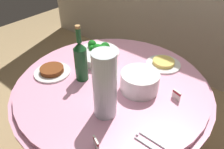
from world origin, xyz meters
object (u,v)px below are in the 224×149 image
food_plate_noodles (163,63)px  plate_stack (140,82)px  food_plate_stir_fry (52,71)px  label_placard_mid (176,95)px  decorative_fruit_vase (105,88)px  label_placard_front (96,143)px  serving_tongs (151,144)px  wine_bottle (81,60)px  broccoli_bowl (98,53)px

food_plate_noodles → plate_stack: bearing=-87.0°
food_plate_stir_fry → label_placard_mid: label_placard_mid is taller
decorative_fruit_vase → label_placard_front: size_ratio=6.18×
serving_tongs → food_plate_stir_fry: food_plate_stir_fry is taller
plate_stack → wine_bottle: 0.35m
wine_bottle → food_plate_stir_fry: wine_bottle is taller
broccoli_bowl → label_placard_mid: size_ratio=5.09×
broccoli_bowl → plate_stack: broccoli_bowl is taller
broccoli_bowl → decorative_fruit_vase: size_ratio=0.82×
broccoli_bowl → label_placard_mid: bearing=-4.0°
broccoli_bowl → food_plate_noodles: broccoli_bowl is taller
wine_bottle → food_plate_noodles: (0.30, 0.43, -0.12)m
serving_tongs → plate_stack: bearing=131.7°
plate_stack → serving_tongs: size_ratio=1.26×
label_placard_mid → food_plate_stir_fry: bearing=-159.5°
plate_stack → food_plate_stir_fry: size_ratio=0.95×
decorative_fruit_vase → label_placard_mid: (0.22, 0.31, -0.12)m
wine_bottle → decorative_fruit_vase: 0.31m
food_plate_noodles → label_placard_mid: label_placard_mid is taller
plate_stack → label_placard_front: 0.44m
broccoli_bowl → food_plate_stir_fry: bearing=-110.4°
food_plate_noodles → food_plate_stir_fry: food_plate_stir_fry is taller
wine_bottle → food_plate_stir_fry: (-0.18, -0.08, -0.11)m
decorative_fruit_vase → food_plate_stir_fry: decorative_fruit_vase is taller
plate_stack → food_plate_noodles: plate_stack is taller
wine_bottle → plate_stack: bearing=22.1°
serving_tongs → food_plate_stir_fry: 0.75m
broccoli_bowl → decorative_fruit_vase: bearing=-44.2°
broccoli_bowl → serving_tongs: (0.63, -0.37, -0.04)m
wine_bottle → food_plate_noodles: 0.54m
food_plate_noodles → serving_tongs: bearing=-65.8°
wine_bottle → food_plate_noodles: bearing=55.3°
plate_stack → serving_tongs: bearing=-48.3°
decorative_fruit_vase → broccoli_bowl: bearing=135.8°
broccoli_bowl → plate_stack: (0.39, -0.09, 0.01)m
food_plate_noodles → label_placard_mid: size_ratio=4.00×
label_placard_mid → decorative_fruit_vase: bearing=-126.1°
wine_bottle → food_plate_stir_fry: size_ratio=1.53×
label_placard_front → food_plate_noodles: bearing=97.0°
food_plate_noodles → label_placard_front: bearing=-83.0°
label_placard_mid → wine_bottle: bearing=-160.5°
decorative_fruit_vase → food_plate_stir_fry: 0.49m
food_plate_stir_fry → food_plate_noodles: bearing=46.7°
broccoli_bowl → decorative_fruit_vase: decorative_fruit_vase is taller
label_placard_mid → plate_stack: bearing=-164.8°
plate_stack → food_plate_noodles: (-0.02, 0.31, -0.04)m
wine_bottle → serving_tongs: wine_bottle is taller
serving_tongs → label_placard_front: size_ratio=3.03×
serving_tongs → label_placard_mid: size_ratio=3.03×
wine_bottle → food_plate_stir_fry: 0.23m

